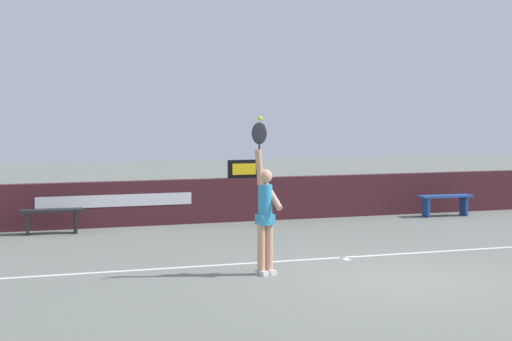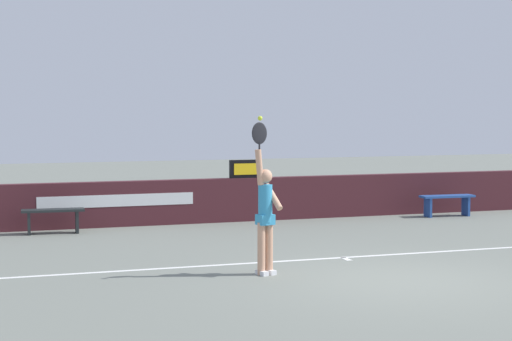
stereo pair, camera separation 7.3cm
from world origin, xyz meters
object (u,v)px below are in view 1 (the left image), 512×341
Objects in this scene: speed_display at (243,169)px; courtside_bench_far at (445,201)px; tennis_player at (265,212)px; tennis_ball at (260,118)px; courtside_bench_near at (51,216)px.

courtside_bench_far is at bearing -9.01° from speed_display.
tennis_player is (-1.66, -6.19, -0.21)m from speed_display.
tennis_ball is at bearing -132.38° from tennis_player.
speed_display is 0.56× the size of courtside_bench_near.
tennis_ball is 0.06× the size of courtside_bench_near.
tennis_ball is at bearing -105.84° from speed_display.
tennis_ball reaches higher than speed_display.
courtside_bench_near is 0.96× the size of courtside_bench_far.
tennis_player is 1.78× the size of courtside_bench_far.
tennis_player is 1.85× the size of courtside_bench_near.
tennis_player reaches higher than speed_display.
speed_display is at bearing 170.99° from courtside_bench_far.
tennis_ball is at bearing -140.07° from courtside_bench_far.
tennis_ball reaches higher than courtside_bench_near.
courtside_bench_far is (6.65, 5.56, -2.07)m from tennis_ball.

